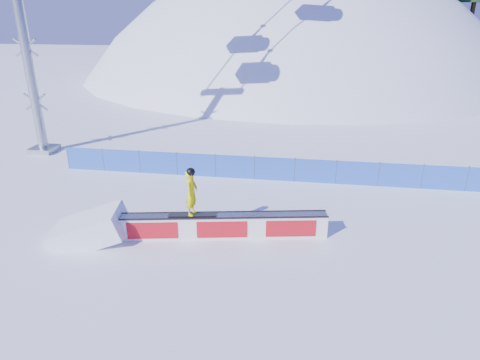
# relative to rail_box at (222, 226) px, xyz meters

# --- Properties ---
(ground) EXTENTS (160.00, 160.00, 0.00)m
(ground) POSITION_rel_rail_box_xyz_m (1.50, 1.47, -0.47)
(ground) COLOR white
(ground) RESTS_ON ground
(snow_hill) EXTENTS (64.00, 64.00, 64.00)m
(snow_hill) POSITION_rel_rail_box_xyz_m (1.50, 43.47, -18.47)
(snow_hill) COLOR white
(snow_hill) RESTS_ON ground
(safety_fence) EXTENTS (22.05, 0.05, 1.30)m
(safety_fence) POSITION_rel_rail_box_xyz_m (1.50, 5.97, 0.14)
(safety_fence) COLOR blue
(safety_fence) RESTS_ON ground
(rail_box) EXTENTS (7.84, 1.96, 0.94)m
(rail_box) POSITION_rel_rail_box_xyz_m (0.00, 0.00, 0.00)
(rail_box) COLOR white
(rail_box) RESTS_ON ground
(snow_ramp) EXTENTS (3.01, 2.18, 1.71)m
(snow_ramp) POSITION_rel_rail_box_xyz_m (-4.84, -0.89, -0.47)
(snow_ramp) COLOR white
(snow_ramp) RESTS_ON ground
(snowboarder) EXTENTS (1.80, 0.67, 1.85)m
(snowboarder) POSITION_rel_rail_box_xyz_m (-1.06, -0.20, 1.39)
(snowboarder) COLOR black
(snowboarder) RESTS_ON rail_box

